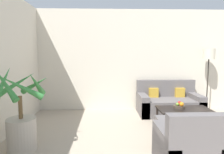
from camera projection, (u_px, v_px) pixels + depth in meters
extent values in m
cube|color=beige|center=(159.00, 60.00, 5.45)|extent=(8.12, 0.06, 2.70)
cylinder|color=#ADA393|center=(22.00, 135.00, 3.11)|extent=(0.44, 0.44, 0.52)
cylinder|color=brown|center=(20.00, 107.00, 3.06)|extent=(0.06, 0.06, 0.35)
cone|color=#38843D|center=(37.00, 84.00, 3.03)|extent=(0.10, 0.58, 0.45)
cone|color=#38843D|center=(35.00, 85.00, 3.28)|extent=(0.59, 0.40, 0.36)
cone|color=#38843D|center=(17.00, 84.00, 3.26)|extent=(0.57, 0.39, 0.40)
cone|color=#38843D|center=(3.00, 82.00, 3.01)|extent=(0.10, 0.54, 0.50)
cone|color=#38843D|center=(5.00, 84.00, 2.82)|extent=(0.51, 0.35, 0.51)
cone|color=#38843D|center=(22.00, 87.00, 2.80)|extent=(0.56, 0.38, 0.43)
cube|color=#605B5B|center=(169.00, 106.00, 5.05)|extent=(1.55, 0.84, 0.40)
cube|color=#605B5B|center=(165.00, 88.00, 5.34)|extent=(1.55, 0.16, 0.44)
cube|color=#605B5B|center=(143.00, 104.00, 5.02)|extent=(0.20, 0.84, 0.52)
cube|color=#605B5B|center=(195.00, 104.00, 5.06)|extent=(0.20, 0.84, 0.52)
cube|color=gold|center=(154.00, 93.00, 5.22)|extent=(0.24, 0.12, 0.24)
cube|color=gold|center=(180.00, 92.00, 5.24)|extent=(0.24, 0.12, 0.24)
cylinder|color=#2D2823|center=(206.00, 111.00, 5.29)|extent=(0.24, 0.24, 0.03)
cylinder|color=#2D2823|center=(207.00, 85.00, 5.21)|extent=(0.03, 0.03, 1.36)
cylinder|color=beige|center=(209.00, 54.00, 5.12)|extent=(0.29, 0.29, 0.27)
cylinder|color=black|center=(164.00, 123.00, 3.88)|extent=(0.05, 0.05, 0.35)
cylinder|color=black|center=(214.00, 122.00, 3.92)|extent=(0.05, 0.05, 0.35)
cylinder|color=black|center=(157.00, 115.00, 4.40)|extent=(0.05, 0.05, 0.35)
cylinder|color=black|center=(201.00, 115.00, 4.44)|extent=(0.05, 0.05, 0.35)
cube|color=black|center=(184.00, 110.00, 4.14)|extent=(1.08, 0.61, 0.03)
cylinder|color=#42382D|center=(179.00, 107.00, 4.20)|extent=(0.24, 0.24, 0.05)
sphere|color=red|center=(180.00, 103.00, 4.26)|extent=(0.08, 0.08, 0.08)
sphere|color=olive|center=(177.00, 104.00, 4.18)|extent=(0.07, 0.07, 0.07)
sphere|color=orange|center=(182.00, 104.00, 4.13)|extent=(0.09, 0.09, 0.09)
cube|color=#605B5B|center=(187.00, 152.00, 2.66)|extent=(0.77, 0.77, 0.43)
cube|color=#605B5B|center=(200.00, 131.00, 2.31)|extent=(0.77, 0.16, 0.39)
cube|color=#605B5B|center=(165.00, 149.00, 2.64)|extent=(0.16, 0.77, 0.53)
cube|color=#605B5B|center=(210.00, 148.00, 2.66)|extent=(0.16, 0.77, 0.53)
cube|color=#605B5B|center=(174.00, 131.00, 3.39)|extent=(0.53, 0.56, 0.41)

